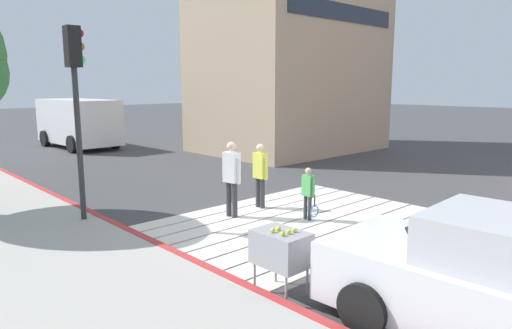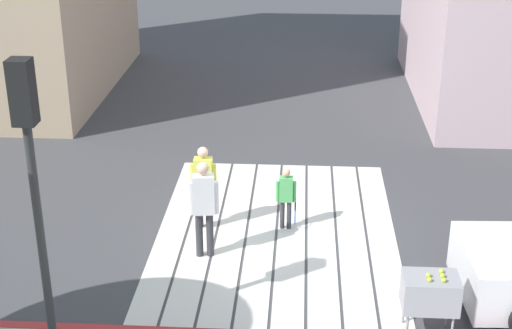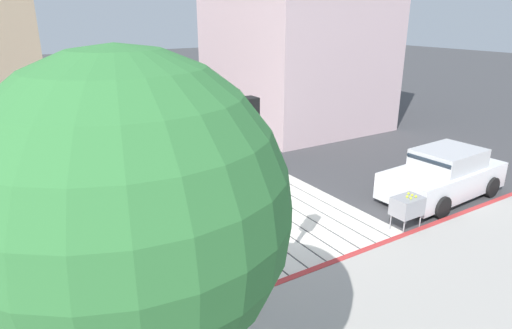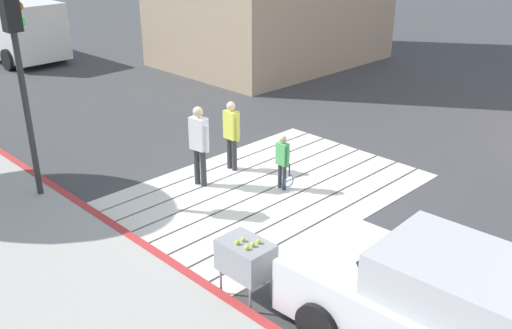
# 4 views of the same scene
# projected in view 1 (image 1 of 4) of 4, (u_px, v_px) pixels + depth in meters

# --- Properties ---
(ground_plane) EXTENTS (120.00, 120.00, 0.00)m
(ground_plane) POSITION_uv_depth(u_px,v_px,m) (295.00, 221.00, 10.36)
(ground_plane) COLOR #424244
(crosswalk_stripes) EXTENTS (6.40, 4.35, 0.01)m
(crosswalk_stripes) POSITION_uv_depth(u_px,v_px,m) (295.00, 220.00, 10.36)
(crosswalk_stripes) COLOR silver
(crosswalk_stripes) RESTS_ON ground
(sidewalk_west) EXTENTS (4.80, 40.00, 0.12)m
(sidewalk_west) POSITION_uv_depth(u_px,v_px,m) (35.00, 294.00, 6.57)
(sidewalk_west) COLOR #ADA8A0
(sidewalk_west) RESTS_ON ground
(curb_painted) EXTENTS (0.16, 40.00, 0.13)m
(curb_painted) POSITION_uv_depth(u_px,v_px,m) (173.00, 253.00, 8.16)
(curb_painted) COLOR #BC3333
(curb_painted) RESTS_ON ground
(building_far_north) EXTENTS (8.00, 6.03, 10.86)m
(building_far_north) POSITION_uv_depth(u_px,v_px,m) (290.00, 32.00, 20.97)
(building_far_north) COLOR tan
(building_far_north) RESTS_ON ground
(car_parked_near_curb) EXTENTS (2.14, 4.38, 1.57)m
(car_parked_near_curb) POSITION_uv_depth(u_px,v_px,m) (510.00, 289.00, 5.23)
(car_parked_near_curb) COLOR white
(car_parked_near_curb) RESTS_ON ground
(van_down_street) EXTENTS (2.46, 5.25, 2.35)m
(van_down_street) POSITION_uv_depth(u_px,v_px,m) (78.00, 122.00, 22.34)
(van_down_street) COLOR silver
(van_down_street) RESTS_ON ground
(traffic_light_corner) EXTENTS (0.39, 0.28, 4.24)m
(traffic_light_corner) POSITION_uv_depth(u_px,v_px,m) (76.00, 85.00, 9.60)
(traffic_light_corner) COLOR #2D2D2D
(traffic_light_corner) RESTS_ON ground
(tennis_ball_cart) EXTENTS (0.56, 0.80, 1.02)m
(tennis_ball_cart) POSITION_uv_depth(u_px,v_px,m) (281.00, 248.00, 6.62)
(tennis_ball_cart) COLOR #99999E
(tennis_ball_cart) RESTS_ON ground
(pedestrian_adult_lead) EXTENTS (0.28, 0.51, 1.77)m
(pedestrian_adult_lead) POSITION_uv_depth(u_px,v_px,m) (232.00, 174.00, 10.47)
(pedestrian_adult_lead) COLOR #333338
(pedestrian_adult_lead) RESTS_ON ground
(pedestrian_adult_trailing) EXTENTS (0.21, 0.48, 1.62)m
(pedestrian_adult_trailing) POSITION_uv_depth(u_px,v_px,m) (260.00, 171.00, 11.28)
(pedestrian_adult_trailing) COLOR #333338
(pedestrian_adult_trailing) RESTS_ON ground
(pedestrian_child_with_racket) EXTENTS (0.28, 0.37, 1.21)m
(pedestrian_child_with_racket) POSITION_uv_depth(u_px,v_px,m) (308.00, 191.00, 10.28)
(pedestrian_child_with_racket) COLOR #333338
(pedestrian_child_with_racket) RESTS_ON ground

